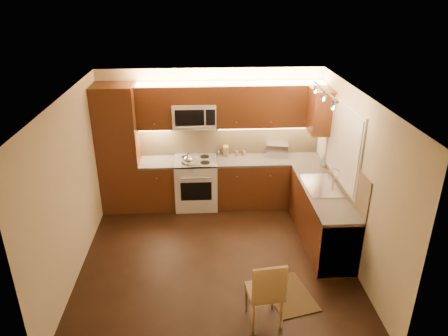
{
  "coord_description": "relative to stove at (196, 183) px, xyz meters",
  "views": [
    {
      "loc": [
        -0.19,
        -5.29,
        3.86
      ],
      "look_at": [
        0.15,
        0.55,
        1.25
      ],
      "focal_mm": 33.56,
      "sensor_mm": 36.0,
      "label": 1
    }
  ],
  "objects": [
    {
      "name": "base_cab_back_right",
      "position": [
        1.34,
        0.02,
        -0.03
      ],
      "size": [
        1.92,
        0.6,
        0.86
      ],
      "primitive_type": "cube",
      "color": "#481E0F",
      "rests_on": "floor"
    },
    {
      "name": "spice_jar_c",
      "position": [
        0.91,
        0.25,
        0.49
      ],
      "size": [
        0.06,
        0.06,
        0.1
      ],
      "primitive_type": "cylinder",
      "rotation": [
        0.0,
        0.0,
        0.13
      ],
      "color": "silver",
      "rests_on": "counter_back_right"
    },
    {
      "name": "track_light_bar",
      "position": [
        1.85,
        -1.27,
        2.0
      ],
      "size": [
        0.04,
        1.2,
        0.03
      ],
      "primitive_type": "cube",
      "color": "silver",
      "rests_on": "ceiling"
    },
    {
      "name": "sink",
      "position": [
        2.0,
        -1.12,
        0.52
      ],
      "size": [
        0.52,
        0.86,
        0.15
      ],
      "primitive_type": null,
      "color": "silver",
      "rests_on": "counter_right"
    },
    {
      "name": "counter_back_right",
      "position": [
        1.34,
        0.02,
        0.42
      ],
      "size": [
        1.92,
        0.6,
        0.04
      ],
      "primitive_type": "cube",
      "color": "#3A3735",
      "rests_on": "base_cab_back_right"
    },
    {
      "name": "window_frame",
      "position": [
        2.29,
        -1.12,
        1.14
      ],
      "size": [
        0.03,
        1.44,
        1.24
      ],
      "primitive_type": "cube",
      "color": "silver",
      "rests_on": "wall_right"
    },
    {
      "name": "wall_front",
      "position": [
        0.3,
        -3.67,
        0.79
      ],
      "size": [
        4.0,
        0.01,
        2.5
      ],
      "primitive_type": "cube",
      "color": "#C9BA93",
      "rests_on": "ground"
    },
    {
      "name": "upper_cab_back_left",
      "position": [
        -0.69,
        0.15,
        1.42
      ],
      "size": [
        0.62,
        0.35,
        0.75
      ],
      "primitive_type": "cube",
      "color": "#481E0F",
      "rests_on": "wall_back"
    },
    {
      "name": "microwave",
      "position": [
        0.0,
        0.14,
        1.26
      ],
      "size": [
        0.76,
        0.38,
        0.44
      ],
      "primitive_type": null,
      "color": "silver",
      "rests_on": "wall_back"
    },
    {
      "name": "faucet",
      "position": [
        2.18,
        -1.12,
        0.59
      ],
      "size": [
        0.2,
        0.04,
        0.3
      ],
      "primitive_type": null,
      "color": "silver",
      "rests_on": "counter_right"
    },
    {
      "name": "upper_cab_bridge",
      "position": [
        0.0,
        0.15,
        1.63
      ],
      "size": [
        0.76,
        0.35,
        0.31
      ],
      "primitive_type": "cube",
      "color": "#481E0F",
      "rests_on": "wall_back"
    },
    {
      "name": "ceiling",
      "position": [
        0.3,
        -1.68,
        2.04
      ],
      "size": [
        4.0,
        4.0,
        0.01
      ],
      "primitive_type": "cube",
      "color": "beige",
      "rests_on": "ground"
    },
    {
      "name": "window_blinds",
      "position": [
        2.27,
        -1.12,
        1.14
      ],
      "size": [
        0.02,
        1.36,
        1.16
      ],
      "primitive_type": "cube",
      "color": "silver",
      "rests_on": "wall_right"
    },
    {
      "name": "dining_chair",
      "position": [
        0.83,
        -3.0,
        0.0
      ],
      "size": [
        0.46,
        0.46,
        0.92
      ],
      "primitive_type": null,
      "rotation": [
        0.0,
        0.0,
        0.13
      ],
      "color": "#9A7D45",
      "rests_on": "floor"
    },
    {
      "name": "knife_block",
      "position": [
        0.56,
        0.21,
        0.54
      ],
      "size": [
        0.11,
        0.15,
        0.19
      ],
      "primitive_type": "cube",
      "rotation": [
        0.0,
        0.0,
        -0.14
      ],
      "color": "#9A7D45",
      "rests_on": "counter_back_right"
    },
    {
      "name": "base_cab_right",
      "position": [
        2.0,
        -1.28,
        -0.03
      ],
      "size": [
        0.6,
        2.0,
        0.86
      ],
      "primitive_type": "cube",
      "color": "#481E0F",
      "rests_on": "floor"
    },
    {
      "name": "rug",
      "position": [
        1.24,
        -2.58,
        -0.45
      ],
      "size": [
        0.73,
        0.93,
        0.01
      ],
      "primitive_type": "cube",
      "rotation": [
        0.0,
        0.0,
        0.24
      ],
      "color": "black",
      "rests_on": "floor"
    },
    {
      "name": "wall_back",
      "position": [
        0.3,
        0.32,
        0.79
      ],
      "size": [
        4.0,
        0.01,
        2.5
      ],
      "primitive_type": "cube",
      "color": "#C9BA93",
      "rests_on": "ground"
    },
    {
      "name": "toaster_oven",
      "position": [
        1.52,
        0.19,
        0.56
      ],
      "size": [
        0.45,
        0.37,
        0.24
      ],
      "primitive_type": "cube",
      "rotation": [
        0.0,
        0.0,
        -0.21
      ],
      "color": "silver",
      "rests_on": "counter_back_right"
    },
    {
      "name": "dishwasher",
      "position": [
        2.0,
        -1.98,
        -0.03
      ],
      "size": [
        0.58,
        0.6,
        0.84
      ],
      "primitive_type": "cube",
      "color": "silver",
      "rests_on": "floor"
    },
    {
      "name": "wall_left",
      "position": [
        -1.7,
        -1.68,
        0.79
      ],
      "size": [
        0.01,
        4.0,
        2.5
      ],
      "primitive_type": "cube",
      "color": "#C9BA93",
      "rests_on": "ground"
    },
    {
      "name": "upper_cab_back_right",
      "position": [
        1.34,
        0.15,
        1.42
      ],
      "size": [
        1.92,
        0.35,
        0.75
      ],
      "primitive_type": "cube",
      "color": "#481E0F",
      "rests_on": "wall_back"
    },
    {
      "name": "floor",
      "position": [
        0.3,
        -1.68,
        -0.46
      ],
      "size": [
        4.0,
        4.0,
        0.01
      ],
      "primitive_type": "cube",
      "color": "black",
      "rests_on": "ground"
    },
    {
      "name": "counter_back_left",
      "position": [
        -0.69,
        0.02,
        0.42
      ],
      "size": [
        0.62,
        0.6,
        0.04
      ],
      "primitive_type": "cube",
      "color": "#3A3735",
      "rests_on": "base_cab_back_left"
    },
    {
      "name": "spice_jar_a",
      "position": [
        0.44,
        0.26,
        0.49
      ],
      "size": [
        0.04,
        0.04,
        0.1
      ],
      "primitive_type": "cylinder",
      "rotation": [
        0.0,
        0.0,
        -0.06
      ],
      "color": "silver",
      "rests_on": "counter_back_right"
    },
    {
      "name": "kettle",
      "position": [
        -0.13,
        -0.19,
        0.57
      ],
      "size": [
        0.23,
        0.23,
        0.21
      ],
      "primitive_type": null,
      "rotation": [
        0.0,
        0.0,
        -0.34
      ],
      "color": "silver",
      "rests_on": "stove"
    },
    {
      "name": "backsplash_back",
      "position": [
        0.65,
        0.31,
        0.74
      ],
      "size": [
        3.3,
        0.02,
        0.6
      ],
      "primitive_type": "cube",
      "color": "tan",
      "rests_on": "wall_back"
    },
    {
      "name": "counter_right",
      "position": [
        2.0,
        -1.28,
        0.42
      ],
      "size": [
        0.6,
        2.0,
        0.04
      ],
      "primitive_type": "cube",
      "color": "#3A3735",
      "rests_on": "base_cab_right"
    },
    {
      "name": "backsplash_right",
      "position": [
        2.29,
        -1.28,
        0.74
      ],
      "size": [
        0.02,
        2.0,
        0.6
      ],
      "primitive_type": "cube",
      "color": "tan",
      "rests_on": "wall_right"
    },
    {
      "name": "spice_jar_d",
      "position": [
        0.76,
        0.21,
        0.49
      ],
      "size": [
        0.06,
        0.06,
        0.09
      ],
      "primitive_type": "cylinder",
      "rotation": [
        0.0,
        0.0,
        0.34
      ],
      "color": "#96562D",
      "rests_on": "counter_back_right"
    },
    {
      "name": "wall_right",
      "position": [
        2.3,
        -1.68,
        0.79
      ],
      "size": [
        0.01,
        4.0,
        2.5
      ],
      "primitive_type": "cube",
      "color": "#C9BA93",
      "rests_on": "ground"
    },
    {
      "name": "soap_bottle",
      "position": [
        2.24,
        -0.34,
        0.55
      ],
      "size": [
        0.12,
        0.12,
        0.21
      ],
      "primitive_type": "imported",
      "rotation": [
        0.0,
        0.0,
        -0.34
      ],
      "color": "#AEAFB2",
      "rests_on": "counter_right"
    },
    {
      "name": "base_cab_back_left",
      "position": [
        -0.69,
        0.02,
        -0.03
      ],
      "size": [
        0.62,
        0.6,
        0.86
      ],
      "primitive_type": "cube",
      "color": "#481E0F",
      "rests_on": "floor"
    },
    {
      "name": "upper_cab_right_corner",
      "position": [
        2.12,
        -0.28,
        1.42
      ],
      "size": [
        0.35,
        0.5,
        0.75
      ],
      "primitive_type": "cube",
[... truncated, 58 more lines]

